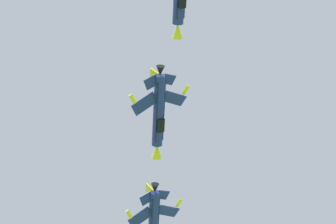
% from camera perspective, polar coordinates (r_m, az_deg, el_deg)
% --- Properties ---
extents(fighter_jet_left_wing, '(9.47, 15.91, 5.30)m').
position_cam_1_polar(fighter_jet_left_wing, '(140.15, -1.04, -7.87)').
color(fighter_jet_left_wing, navy).
extents(fighter_jet_right_wing, '(9.36, 15.91, 5.37)m').
position_cam_1_polar(fighter_jet_right_wing, '(127.91, -0.68, -0.03)').
color(fighter_jet_right_wing, navy).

